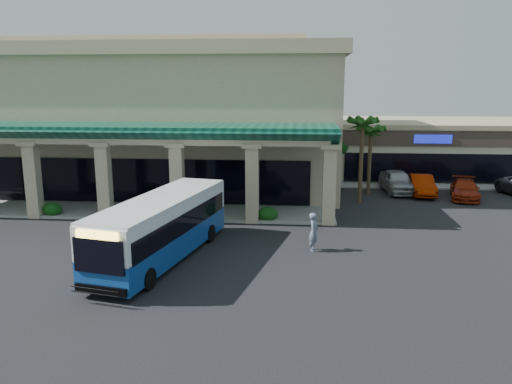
# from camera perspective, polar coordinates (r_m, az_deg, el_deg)

# --- Properties ---
(ground) EXTENTS (110.00, 110.00, 0.00)m
(ground) POSITION_cam_1_polar(r_m,az_deg,el_deg) (25.22, -4.94, -6.54)
(ground) COLOR black
(main_building) EXTENTS (30.80, 14.80, 11.35)m
(main_building) POSITION_cam_1_polar(r_m,az_deg,el_deg) (41.44, -12.34, 8.54)
(main_building) COLOR tan
(main_building) RESTS_ON ground
(arcade) EXTENTS (30.00, 6.20, 5.70)m
(arcade) POSITION_cam_1_polar(r_m,az_deg,el_deg) (33.10, -16.78, 2.55)
(arcade) COLOR #0A3F30
(arcade) RESTS_ON ground
(strip_mall) EXTENTS (22.50, 12.50, 4.90)m
(strip_mall) POSITION_cam_1_polar(r_m,az_deg,el_deg) (49.82, 21.05, 4.83)
(strip_mall) COLOR beige
(strip_mall) RESTS_ON ground
(palm_0) EXTENTS (2.40, 2.40, 6.60)m
(palm_0) POSITION_cam_1_polar(r_m,az_deg,el_deg) (35.13, 11.94, 4.07)
(palm_0) COLOR #174011
(palm_0) RESTS_ON ground
(palm_1) EXTENTS (2.40, 2.40, 5.80)m
(palm_1) POSITION_cam_1_polar(r_m,az_deg,el_deg) (38.26, 12.88, 4.06)
(palm_1) COLOR #174011
(palm_1) RESTS_ON ground
(broadleaf_tree) EXTENTS (2.60, 2.60, 4.81)m
(broadleaf_tree) POSITION_cam_1_polar(r_m,az_deg,el_deg) (43.04, 9.31, 4.40)
(broadleaf_tree) COLOR #0D3B0D
(broadleaf_tree) RESTS_ON ground
(transit_bus) EXTENTS (4.60, 10.92, 2.97)m
(transit_bus) POSITION_cam_1_polar(r_m,az_deg,el_deg) (23.75, -10.64, -4.13)
(transit_bus) COLOR #144290
(transit_bus) RESTS_ON ground
(pedestrian) EXTENTS (0.60, 0.79, 1.93)m
(pedestrian) POSITION_cam_1_polar(r_m,az_deg,el_deg) (24.80, 6.61, -4.56)
(pedestrian) COLOR slate
(pedestrian) RESTS_ON ground
(car_silver) EXTENTS (2.40, 5.18, 1.72)m
(car_silver) POSITION_cam_1_polar(r_m,az_deg,el_deg) (39.68, 15.83, 1.20)
(car_silver) COLOR #A1A0A5
(car_silver) RESTS_ON ground
(car_white) EXTENTS (1.82, 4.62, 1.50)m
(car_white) POSITION_cam_1_polar(r_m,az_deg,el_deg) (39.30, 18.36, 0.77)
(car_white) COLOR #881D00
(car_white) RESTS_ON ground
(car_red) EXTENTS (2.96, 4.96, 1.35)m
(car_red) POSITION_cam_1_polar(r_m,az_deg,el_deg) (39.16, 22.76, 0.29)
(car_red) COLOR maroon
(car_red) RESTS_ON ground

